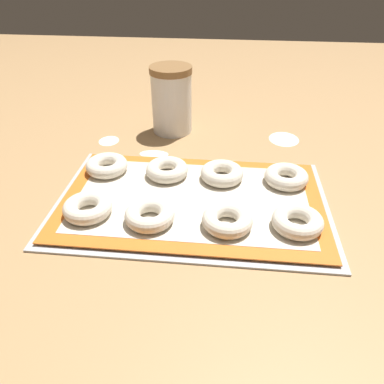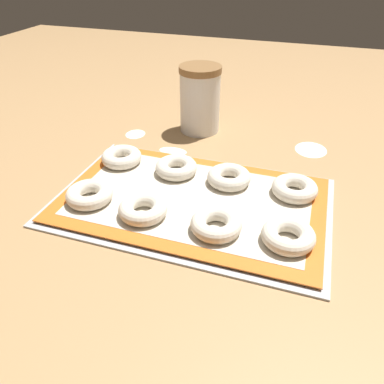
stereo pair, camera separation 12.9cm
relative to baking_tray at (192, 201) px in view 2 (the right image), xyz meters
name	(u,v)px [view 2 (the right image)]	position (x,y,z in m)	size (l,w,h in m)	color
ground_plane	(188,197)	(-0.01, 0.02, 0.00)	(2.80, 2.80, 0.00)	#A87F51
baking_tray	(192,201)	(0.00, 0.00, 0.00)	(0.52, 0.33, 0.01)	#B2B5BA
baking_mat	(192,199)	(0.00, 0.00, 0.01)	(0.50, 0.31, 0.00)	orange
bagel_front_far_left	(89,194)	(-0.18, -0.07, 0.02)	(0.09, 0.09, 0.03)	silver
bagel_front_mid_left	(143,209)	(-0.07, -0.08, 0.02)	(0.09, 0.09, 0.03)	silver
bagel_front_mid_right	(216,224)	(0.07, -0.08, 0.02)	(0.09, 0.09, 0.03)	silver
bagel_front_far_right	(288,236)	(0.19, -0.07, 0.02)	(0.09, 0.09, 0.03)	silver
bagel_back_far_left	(122,157)	(-0.19, 0.08, 0.02)	(0.09, 0.09, 0.03)	silver
bagel_back_mid_left	(176,167)	(-0.06, 0.08, 0.02)	(0.09, 0.09, 0.03)	silver
bagel_back_mid_right	(229,177)	(0.05, 0.07, 0.02)	(0.09, 0.09, 0.03)	silver
bagel_back_far_right	(295,188)	(0.19, 0.07, 0.02)	(0.09, 0.09, 0.03)	silver
flour_canister	(200,99)	(-0.09, 0.32, 0.08)	(0.11, 0.11, 0.17)	white
flour_patch_near	(173,151)	(-0.11, 0.19, 0.00)	(0.07, 0.04, 0.00)	white
flour_patch_far	(135,134)	(-0.24, 0.24, 0.00)	(0.05, 0.06, 0.00)	white
flour_patch_side	(311,149)	(0.21, 0.30, 0.00)	(0.08, 0.08, 0.00)	white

